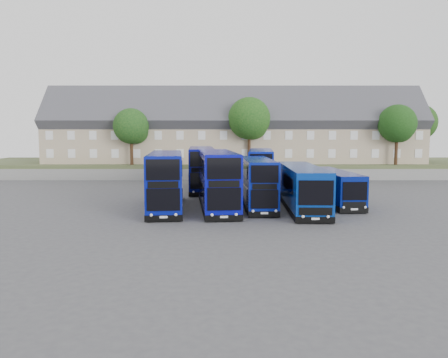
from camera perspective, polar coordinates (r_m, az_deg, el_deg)
ground at (r=34.92m, az=2.42°, el=-4.29°), size 120.00×120.00×0.00m
retaining_wall at (r=58.61m, az=1.40°, el=0.58°), size 70.00×0.40×1.50m
earth_bank at (r=68.55m, az=1.19°, el=1.56°), size 80.00×20.00×2.00m
terrace_row at (r=64.36m, az=1.28°, el=6.26°), size 54.00×10.40×11.20m
dd_front_left at (r=36.27m, az=-7.62°, el=-0.35°), size 3.79×11.78×4.60m
dd_front_mid at (r=36.13m, az=-0.85°, el=-0.24°), size 3.77×12.01×4.70m
dd_front_right at (r=36.95m, az=4.41°, el=-0.62°), size 2.58×10.29×4.06m
dd_rear_left at (r=48.24m, az=-2.95°, el=1.26°), size 3.37×11.84×4.65m
dd_rear_right at (r=48.42m, az=4.82°, el=1.12°), size 3.44×11.26×4.41m
coach_east_a at (r=36.64m, az=10.12°, el=-1.16°), size 3.09×12.97×3.53m
coach_east_b at (r=40.00m, az=14.15°, el=-1.10°), size 2.78×10.78×2.92m
tree_west at (r=60.71m, az=-11.88°, el=6.59°), size 4.80×4.80×7.65m
tree_mid at (r=60.08m, az=3.45°, el=7.68°), size 5.76×5.76×9.18m
tree_east at (r=63.99m, az=21.77°, el=6.56°), size 5.12×5.12×8.16m
tree_far at (r=72.78m, az=24.14°, el=6.60°), size 5.44×5.44×8.67m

